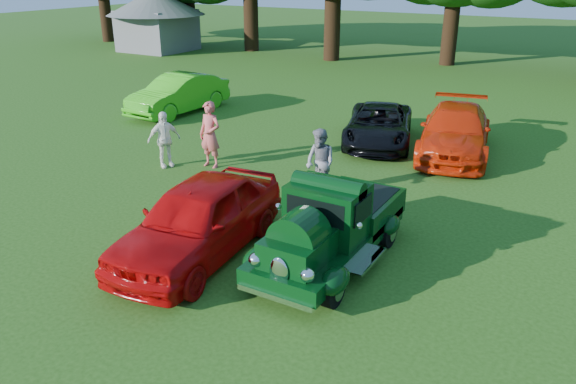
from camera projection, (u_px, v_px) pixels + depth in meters
The scene contains 10 objects.
ground at pixel (274, 271), 10.57m from camera, with size 120.00×120.00×0.00m, color #234B11.
hero_pickup at pixel (331, 227), 10.68m from camera, with size 1.96×4.20×1.64m.
red_convertible at pixel (199, 219), 10.91m from camera, with size 1.79×4.45×1.52m, color #B50708.
back_car_lime at pixel (178, 94), 21.60m from camera, with size 1.54×4.41×1.45m, color green.
back_car_black at pixel (379, 125), 17.89m from camera, with size 2.00×4.35×1.21m, color black.
back_car_orange at pixel (455, 131), 16.85m from camera, with size 1.98×4.87×1.41m, color red.
spectator_pink at pixel (210, 135), 15.68m from camera, with size 0.68×0.45×1.87m, color #D45759.
spectator_grey at pixel (320, 163), 13.78m from camera, with size 0.81×0.63×1.67m, color gray.
spectator_white at pixel (164, 140), 15.73m from camera, with size 0.94×0.39×1.60m, color white.
gazebo at pixel (156, 13), 36.76m from camera, with size 6.40×6.40×3.90m.
Camera 1 is at (4.90, -7.83, 5.35)m, focal length 35.00 mm.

